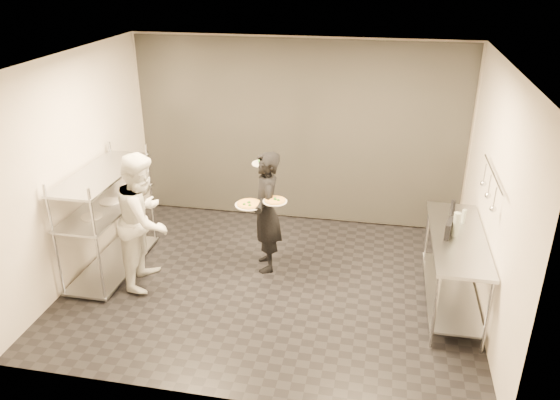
% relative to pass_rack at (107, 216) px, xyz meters
% --- Properties ---
extents(room_shell, '(5.00, 4.00, 2.80)m').
position_rel_pass_rack_xyz_m(room_shell, '(2.15, 1.18, 0.63)').
color(room_shell, black).
rests_on(room_shell, ground).
extents(pass_rack, '(0.60, 1.60, 1.50)m').
position_rel_pass_rack_xyz_m(pass_rack, '(0.00, 0.00, 0.00)').
color(pass_rack, '#B2B4B9').
rests_on(pass_rack, ground).
extents(prep_counter, '(0.60, 1.80, 0.92)m').
position_rel_pass_rack_xyz_m(prep_counter, '(4.33, 0.00, -0.14)').
color(prep_counter, '#B2B4B9').
rests_on(prep_counter, ground).
extents(utensil_rail, '(0.07, 1.20, 0.31)m').
position_rel_pass_rack_xyz_m(utensil_rail, '(4.58, 0.00, 0.78)').
color(utensil_rail, '#B2B4B9').
rests_on(utensil_rail, room_shell).
extents(waiter, '(0.55, 0.68, 1.62)m').
position_rel_pass_rack_xyz_m(waiter, '(2.00, 0.42, 0.04)').
color(waiter, black).
rests_on(waiter, ground).
extents(chef, '(0.71, 0.88, 1.72)m').
position_rel_pass_rack_xyz_m(chef, '(0.60, -0.18, 0.09)').
color(chef, white).
rests_on(chef, ground).
extents(pizza_plate_near, '(0.35, 0.35, 0.05)m').
position_rel_pass_rack_xyz_m(pizza_plate_near, '(1.85, 0.17, 0.26)').
color(pizza_plate_near, silver).
rests_on(pizza_plate_near, waiter).
extents(pizza_plate_far, '(0.30, 0.30, 0.05)m').
position_rel_pass_rack_xyz_m(pizza_plate_far, '(2.16, 0.19, 0.32)').
color(pizza_plate_far, silver).
rests_on(pizza_plate_far, waiter).
extents(salad_plate, '(0.29, 0.29, 0.07)m').
position_rel_pass_rack_xyz_m(salad_plate, '(1.90, 0.72, 0.61)').
color(salad_plate, silver).
rests_on(salad_plate, waiter).
extents(pos_monitor, '(0.11, 0.26, 0.19)m').
position_rel_pass_rack_xyz_m(pos_monitor, '(4.21, -0.02, 0.24)').
color(pos_monitor, black).
rests_on(pos_monitor, prep_counter).
extents(bottle_green, '(0.08, 0.08, 0.29)m').
position_rel_pass_rack_xyz_m(bottle_green, '(4.29, -0.00, 0.29)').
color(bottle_green, gray).
rests_on(bottle_green, prep_counter).
extents(bottle_clear, '(0.05, 0.05, 0.17)m').
position_rel_pass_rack_xyz_m(bottle_clear, '(4.41, 0.36, 0.24)').
color(bottle_clear, gray).
rests_on(bottle_clear, prep_counter).
extents(bottle_dark, '(0.06, 0.06, 0.20)m').
position_rel_pass_rack_xyz_m(bottle_dark, '(4.30, 0.56, 0.25)').
color(bottle_dark, black).
rests_on(bottle_dark, prep_counter).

